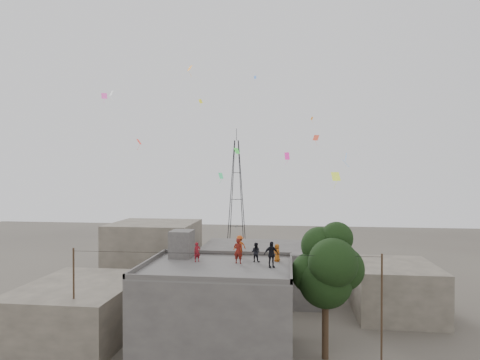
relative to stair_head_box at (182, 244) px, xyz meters
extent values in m
plane|color=#46413A|center=(3.20, -2.60, -7.10)|extent=(140.00, 140.00, 0.00)
cube|color=#494644|center=(3.20, -2.60, -4.10)|extent=(10.00, 8.00, 6.00)
cube|color=#5C5956|center=(3.20, -2.60, -1.05)|extent=(10.00, 8.00, 0.10)
cube|color=#494644|center=(3.20, 1.32, -0.85)|extent=(10.00, 0.15, 0.30)
cube|color=#494644|center=(3.20, -6.53, -0.85)|extent=(10.00, 0.15, 0.30)
cube|color=#494644|center=(8.12, -2.60, -0.85)|extent=(0.15, 8.00, 0.30)
cube|color=#494644|center=(-1.72, -2.60, -0.85)|extent=(0.15, 8.00, 0.30)
cube|color=#494644|center=(0.00, 0.00, 0.00)|extent=(1.60, 1.80, 2.00)
cube|color=#574F45|center=(-7.80, -0.60, -5.10)|extent=(8.00, 10.00, 4.00)
cube|color=#494644|center=(5.20, 11.40, -4.60)|extent=(12.00, 9.00, 5.00)
cube|color=#574F45|center=(-6.80, 13.40, -3.60)|extent=(9.00, 8.00, 7.00)
cube|color=#574F45|center=(17.20, 7.40, -4.90)|extent=(7.00, 8.00, 4.40)
cylinder|color=black|center=(10.40, -2.10, -5.10)|extent=(0.44, 0.44, 4.00)
cylinder|color=black|center=(10.55, -2.00, -3.50)|extent=(0.64, 0.91, 2.14)
sphere|color=black|center=(10.40, -2.10, -1.90)|extent=(3.60, 3.60, 3.60)
sphere|color=black|center=(11.50, -1.80, -1.10)|extent=(3.00, 3.00, 3.00)
sphere|color=black|center=(9.50, -1.60, -1.50)|extent=(2.80, 2.80, 2.80)
sphere|color=black|center=(10.80, -2.90, -0.50)|extent=(3.20, 3.20, 3.20)
sphere|color=black|center=(10.10, -1.20, 0.30)|extent=(2.60, 2.60, 2.60)
sphere|color=black|center=(11.20, -1.50, 0.90)|extent=(2.20, 2.20, 2.20)
cylinder|color=black|center=(-6.30, -4.10, -3.40)|extent=(0.12, 0.12, 7.40)
cylinder|color=black|center=(13.70, -3.60, -3.40)|extent=(0.12, 0.12, 7.40)
cylinder|color=black|center=(3.70, -3.85, 0.10)|extent=(20.00, 0.52, 0.02)
cylinder|color=black|center=(-1.65, 36.55, 1.90)|extent=(1.27, 1.27, 18.01)
cylinder|color=black|center=(0.05, 36.55, 1.90)|extent=(1.27, 1.27, 18.01)
cylinder|color=black|center=(0.05, 38.25, 1.90)|extent=(1.27, 1.27, 18.01)
cylinder|color=black|center=(-1.65, 38.25, 1.90)|extent=(1.27, 1.27, 18.01)
cube|color=black|center=(-0.80, 37.40, -3.50)|extent=(2.36, 0.08, 0.08)
cube|color=black|center=(-0.80, 37.40, -3.50)|extent=(0.08, 2.36, 0.08)
cube|color=black|center=(-0.80, 37.40, 1.00)|extent=(1.81, 0.08, 0.08)
cube|color=black|center=(-0.80, 37.40, 1.00)|extent=(0.08, 1.81, 0.08)
cube|color=black|center=(-0.80, 37.40, 5.50)|extent=(1.26, 0.08, 0.08)
cube|color=black|center=(-0.80, 37.40, 5.50)|extent=(0.08, 1.26, 0.08)
cube|color=black|center=(-0.80, 37.40, 9.10)|extent=(0.82, 0.08, 0.08)
cube|color=black|center=(-0.80, 37.40, 9.10)|extent=(0.08, 0.82, 0.08)
cylinder|color=black|center=(-0.80, 37.40, 11.90)|extent=(0.08, 0.08, 2.00)
imported|color=maroon|center=(4.47, -1.58, -0.12)|extent=(0.71, 0.53, 1.75)
imported|color=#B55814|center=(7.13, -0.60, -0.38)|extent=(0.70, 0.72, 1.25)
imported|color=black|center=(5.64, -0.90, -0.32)|extent=(0.79, 0.69, 1.37)
imported|color=black|center=(6.81, -2.53, -0.13)|extent=(1.10, 0.76, 1.74)
imported|color=#BE4715|center=(4.28, 0.80, -0.21)|extent=(1.18, 1.07, 1.59)
imported|color=maroon|center=(1.50, -1.38, -0.32)|extent=(0.59, 0.57, 1.37)
plane|color=red|center=(-4.83, 3.92, 8.02)|extent=(0.33, 0.56, 0.45)
plane|color=#F0269D|center=(7.81, 3.51, 6.70)|extent=(0.44, 0.51, 0.59)
plane|color=yellow|center=(-1.18, 11.75, 12.81)|extent=(0.48, 0.44, 0.37)
plane|color=#287EE3|center=(11.87, -0.88, 6.43)|extent=(0.14, 0.58, 0.57)
plane|color=white|center=(-7.73, 4.85, 12.43)|extent=(0.49, 0.50, 0.47)
plane|color=orange|center=(10.37, 13.99, 11.16)|extent=(0.28, 0.35, 0.31)
plane|color=#31B86A|center=(2.56, 2.46, 5.10)|extent=(0.36, 0.51, 0.47)
plane|color=#EE5138|center=(10.20, 4.74, 8.27)|extent=(0.55, 0.46, 0.43)
plane|color=orange|center=(0.53, 0.44, 13.23)|extent=(0.49, 0.52, 0.41)
plane|color=#4E87EC|center=(4.25, 14.87, 15.90)|extent=(0.27, 0.20, 0.31)
plane|color=#FF50BF|center=(-6.11, 0.10, 11.24)|extent=(0.45, 0.22, 0.40)
plane|color=#CDE432|center=(10.90, -3.45, 5.08)|extent=(0.63, 0.47, 0.55)
plane|color=green|center=(4.09, 0.58, 6.98)|extent=(0.44, 0.52, 0.43)
camera|label=1|loc=(8.00, -29.18, 5.21)|focal=30.00mm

